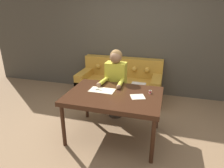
{
  "coord_description": "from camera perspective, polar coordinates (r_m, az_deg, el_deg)",
  "views": [
    {
      "loc": [
        0.72,
        -2.7,
        2.0
      ],
      "look_at": [
        -0.1,
        0.13,
        0.86
      ],
      "focal_mm": 32.0,
      "sensor_mm": 36.0,
      "label": 1
    }
  ],
  "objects": [
    {
      "name": "thread_spool",
      "position": [
        3.13,
        10.84,
        -2.22
      ],
      "size": [
        0.04,
        0.04,
        0.05
      ],
      "color": "red",
      "rests_on": "dining_table"
    },
    {
      "name": "person",
      "position": [
        3.7,
        1.05,
        0.07
      ],
      "size": [
        0.42,
        0.63,
        1.3
      ],
      "color": "#33281E",
      "rests_on": "ground_plane"
    },
    {
      "name": "dining_table",
      "position": [
        3.08,
        0.53,
        -4.04
      ],
      "size": [
        1.44,
        1.01,
        0.76
      ],
      "color": "#381E11",
      "rests_on": "ground_plane"
    },
    {
      "name": "couch",
      "position": [
        4.65,
        2.32,
        -0.11
      ],
      "size": [
        1.86,
        0.89,
        0.89
      ],
      "color": "#B7842D",
      "rests_on": "ground_plane"
    },
    {
      "name": "pattern_paper_offcut",
      "position": [
        2.98,
        7.33,
        -3.63
      ],
      "size": [
        0.25,
        0.25,
        0.0
      ],
      "color": "beige",
      "rests_on": "dining_table"
    },
    {
      "name": "ground_plane",
      "position": [
        3.44,
        1.08,
        -14.37
      ],
      "size": [
        16.0,
        16.0,
        0.0
      ],
      "primitive_type": "plane",
      "color": "#846647"
    },
    {
      "name": "scissors",
      "position": [
        3.19,
        -3.51,
        -1.78
      ],
      "size": [
        0.24,
        0.12,
        0.01
      ],
      "color": "silver",
      "rests_on": "dining_table"
    },
    {
      "name": "wall_back",
      "position": [
        4.75,
        7.51,
        12.57
      ],
      "size": [
        8.0,
        0.06,
        2.6
      ],
      "color": "#474238",
      "rests_on": "ground_plane"
    },
    {
      "name": "pattern_paper_main",
      "position": [
        3.19,
        -2.83,
        -1.78
      ],
      "size": [
        0.4,
        0.23,
        0.0
      ],
      "color": "beige",
      "rests_on": "dining_table"
    }
  ]
}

